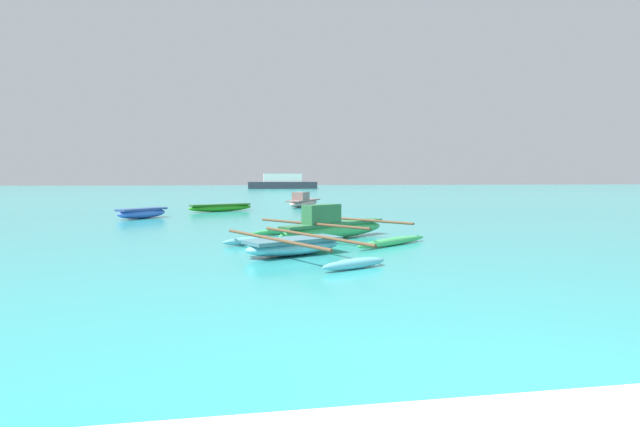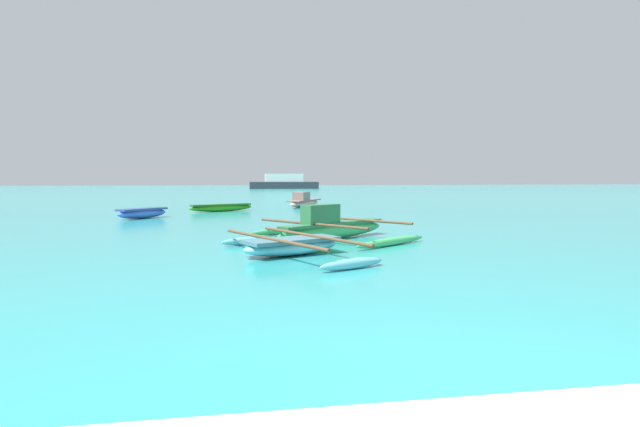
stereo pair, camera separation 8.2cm
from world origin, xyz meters
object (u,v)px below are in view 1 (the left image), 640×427
at_px(moored_boat_4, 221,207).
at_px(moored_boat_0, 333,228).
at_px(moored_boat_3, 294,246).
at_px(moored_boat_2, 142,213).
at_px(distant_ferry, 282,183).
at_px(moored_boat_1, 303,202).

bearing_deg(moored_boat_4, moored_boat_0, -101.71).
relative_size(moored_boat_0, moored_boat_3, 1.09).
bearing_deg(moored_boat_2, distant_ferry, 30.47).
height_order(moored_boat_0, moored_boat_2, moored_boat_0).
relative_size(moored_boat_1, moored_boat_2, 1.77).
xyz_separation_m(moored_boat_2, moored_boat_4, (3.11, 3.93, -0.03)).
xyz_separation_m(moored_boat_0, moored_boat_1, (1.28, 15.69, -0.00)).
bearing_deg(distant_ferry, moored_boat_1, -93.86).
xyz_separation_m(moored_boat_2, distant_ferry, (11.25, 58.81, 0.75)).
distance_m(moored_boat_3, moored_boat_4, 15.00).
height_order(moored_boat_3, moored_boat_4, moored_boat_3).
relative_size(moored_boat_0, moored_boat_1, 1.28).
distance_m(moored_boat_1, distant_ferry, 51.52).
bearing_deg(moored_boat_1, moored_boat_4, 155.32).
height_order(moored_boat_0, moored_boat_3, moored_boat_0).
relative_size(moored_boat_2, moored_boat_3, 0.48).
xyz_separation_m(moored_boat_0, moored_boat_3, (-1.38, -2.65, -0.11)).
bearing_deg(moored_boat_4, moored_boat_3, -109.53).
bearing_deg(moored_boat_3, moored_boat_1, 55.83).
relative_size(moored_boat_1, moored_boat_4, 1.19).
bearing_deg(distant_ferry, moored_boat_2, -100.83).
bearing_deg(moored_boat_0, moored_boat_3, -154.31).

